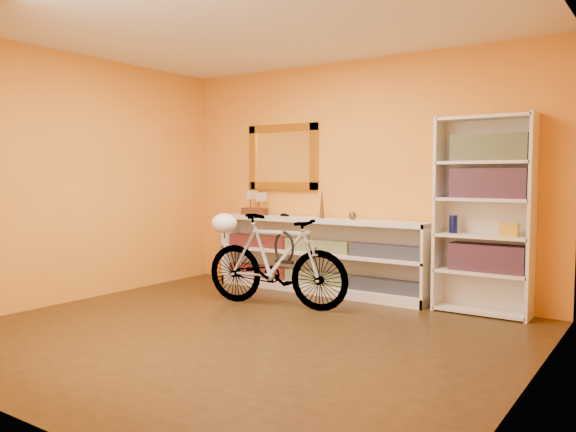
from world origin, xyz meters
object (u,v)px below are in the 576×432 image
Objects in this scene: console_unit at (319,255)px; helmet at (224,223)px; bookcase at (483,215)px; bicycle at (276,261)px.

console_unit is 1.18m from helmet.
console_unit is at bearing -179.21° from bookcase.
bicycle reaches higher than console_unit.
bicycle is (-1.81, -0.87, -0.48)m from bookcase.
helmet is at bearing -122.61° from console_unit.
bookcase is at bearing 0.79° from console_unit.
bookcase is 1.19× the size of bicycle.
bicycle reaches higher than helmet.
bookcase reaches higher than bicycle.
bookcase is 6.84× the size of helmet.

